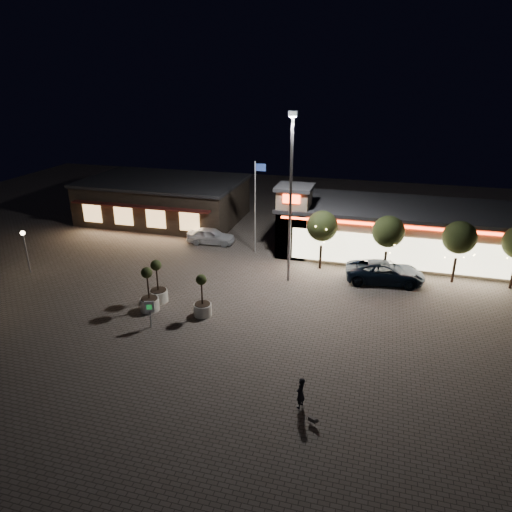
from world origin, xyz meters
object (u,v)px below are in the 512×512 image
(planter_mid, at_px, (149,297))
(planter_left, at_px, (158,289))
(pickup_truck, at_px, (385,272))
(white_sedan, at_px, (211,236))
(valet_sign, at_px, (150,309))
(pedestrian, at_px, (301,393))

(planter_mid, bearing_deg, planter_left, 89.48)
(pickup_truck, bearing_deg, white_sedan, 68.07)
(white_sedan, xyz_separation_m, planter_left, (0.60, -11.76, 0.21))
(white_sedan, bearing_deg, planter_mid, 178.23)
(planter_left, bearing_deg, valet_sign, -71.55)
(planter_mid, bearing_deg, pickup_truck, 30.11)
(planter_left, bearing_deg, planter_mid, -90.52)
(pedestrian, xyz_separation_m, planter_mid, (-11.34, 6.71, 0.16))
(white_sedan, height_order, valet_sign, valet_sign)
(valet_sign, bearing_deg, pedestrian, -24.88)
(pedestrian, xyz_separation_m, valet_sign, (-10.25, 4.76, 0.45))
(planter_mid, bearing_deg, pedestrian, -30.60)
(pickup_truck, height_order, pedestrian, pickup_truck)
(white_sedan, height_order, planter_mid, planter_mid)
(pickup_truck, bearing_deg, planter_mid, 113.83)
(pickup_truck, height_order, valet_sign, valet_sign)
(pedestrian, relative_size, valet_sign, 0.89)
(white_sedan, xyz_separation_m, pedestrian, (11.93, -19.75, 0.05))
(pickup_truck, relative_size, white_sedan, 1.32)
(pickup_truck, distance_m, valet_sign, 17.50)
(planter_left, distance_m, valet_sign, 3.42)
(pickup_truck, height_order, white_sedan, pickup_truck)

